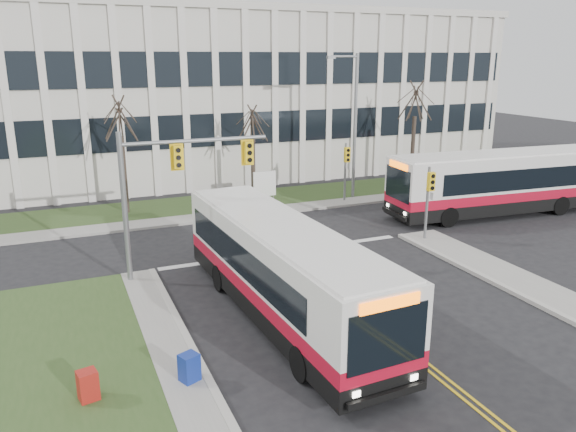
# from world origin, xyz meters

# --- Properties ---
(ground) EXTENTS (120.00, 120.00, 0.00)m
(ground) POSITION_xyz_m (0.00, 0.00, 0.00)
(ground) COLOR black
(ground) RESTS_ON ground
(sidewalk_cross) EXTENTS (44.00, 1.60, 0.14)m
(sidewalk_cross) POSITION_xyz_m (5.00, 15.20, 0.07)
(sidewalk_cross) COLOR #9E9B93
(sidewalk_cross) RESTS_ON ground
(building_lawn) EXTENTS (44.00, 5.00, 0.12)m
(building_lawn) POSITION_xyz_m (5.00, 18.00, 0.06)
(building_lawn) COLOR #30491F
(building_lawn) RESTS_ON ground
(office_building) EXTENTS (40.00, 16.00, 12.00)m
(office_building) POSITION_xyz_m (5.00, 30.00, 6.00)
(office_building) COLOR beige
(office_building) RESTS_ON ground
(mast_arm_signal) EXTENTS (6.11, 0.38, 6.20)m
(mast_arm_signal) POSITION_xyz_m (-5.62, 7.16, 4.26)
(mast_arm_signal) COLOR slate
(mast_arm_signal) RESTS_ON ground
(signal_pole_near) EXTENTS (0.34, 0.39, 3.80)m
(signal_pole_near) POSITION_xyz_m (7.20, 6.90, 2.50)
(signal_pole_near) COLOR slate
(signal_pole_near) RESTS_ON ground
(signal_pole_far) EXTENTS (0.34, 0.39, 3.80)m
(signal_pole_far) POSITION_xyz_m (7.20, 15.40, 2.50)
(signal_pole_far) COLOR slate
(signal_pole_far) RESTS_ON ground
(streetlight) EXTENTS (2.15, 0.25, 9.20)m
(streetlight) POSITION_xyz_m (8.03, 16.20, 5.19)
(streetlight) COLOR slate
(streetlight) RESTS_ON ground
(directory_sign) EXTENTS (1.50, 0.12, 2.00)m
(directory_sign) POSITION_xyz_m (2.50, 17.50, 1.17)
(directory_sign) COLOR slate
(directory_sign) RESTS_ON ground
(tree_left) EXTENTS (1.80, 1.80, 7.70)m
(tree_left) POSITION_xyz_m (-6.00, 18.00, 5.51)
(tree_left) COLOR #42352B
(tree_left) RESTS_ON ground
(tree_mid) EXTENTS (1.80, 1.80, 6.82)m
(tree_mid) POSITION_xyz_m (2.00, 18.20, 4.88)
(tree_mid) COLOR #42352B
(tree_mid) RESTS_ON ground
(tree_right) EXTENTS (1.80, 1.80, 8.25)m
(tree_right) POSITION_xyz_m (14.00, 18.00, 5.91)
(tree_right) COLOR #42352B
(tree_right) RESTS_ON ground
(bus_main) EXTENTS (3.32, 12.75, 3.37)m
(bus_main) POSITION_xyz_m (-2.72, 1.86, 1.69)
(bus_main) COLOR silver
(bus_main) RESTS_ON ground
(bus_cross) EXTENTS (13.66, 3.93, 3.59)m
(bus_cross) POSITION_xyz_m (14.18, 9.50, 1.80)
(bus_cross) COLOR silver
(bus_cross) RESTS_ON ground
(newspaper_box_blue) EXTENTS (0.64, 0.61, 0.95)m
(newspaper_box_blue) POSITION_xyz_m (-6.80, -1.17, 0.47)
(newspaper_box_blue) COLOR navy
(newspaper_box_blue) RESTS_ON ground
(newspaper_box_red) EXTENTS (0.58, 0.54, 0.95)m
(newspaper_box_red) POSITION_xyz_m (-9.50, -0.99, 0.47)
(newspaper_box_red) COLOR maroon
(newspaper_box_red) RESTS_ON ground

